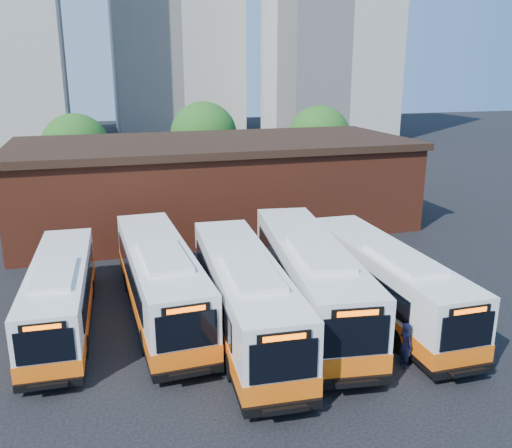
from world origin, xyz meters
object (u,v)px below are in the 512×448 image
object	(u,v)px
bus_farwest	(61,297)
bus_mideast	(309,281)
bus_east	(385,283)
bus_midwest	(244,299)
bus_west	(160,282)
transit_worker	(406,345)

from	to	relation	value
bus_farwest	bus_mideast	size ratio (longest dim) A/B	0.83
bus_east	bus_midwest	bearing A→B (deg)	-179.67
bus_farwest	bus_mideast	distance (m)	11.43
bus_west	transit_worker	size ratio (longest dim) A/B	7.07
bus_farwest	bus_midwest	distance (m)	8.34
bus_mideast	transit_worker	distance (m)	5.85
bus_east	transit_worker	size ratio (longest dim) A/B	6.80
bus_mideast	bus_farwest	bearing A→B (deg)	177.35
bus_west	transit_worker	distance (m)	11.50
bus_west	bus_mideast	size ratio (longest dim) A/B	0.94
bus_west	bus_midwest	bearing A→B (deg)	-44.15
bus_midwest	transit_worker	bearing A→B (deg)	-36.73
bus_west	bus_east	world-z (taller)	bus_west
bus_west	transit_worker	world-z (taller)	bus_west
bus_farwest	bus_mideast	world-z (taller)	bus_mideast
bus_midwest	bus_east	distance (m)	6.92
bus_midwest	bus_mideast	xyz separation A→B (m)	(3.45, 0.94, 0.07)
bus_midwest	bus_west	bearing A→B (deg)	141.59
bus_west	bus_east	bearing A→B (deg)	-18.59
bus_mideast	bus_east	world-z (taller)	bus_mideast
bus_west	bus_midwest	size ratio (longest dim) A/B	0.98
transit_worker	bus_east	bearing A→B (deg)	-23.89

